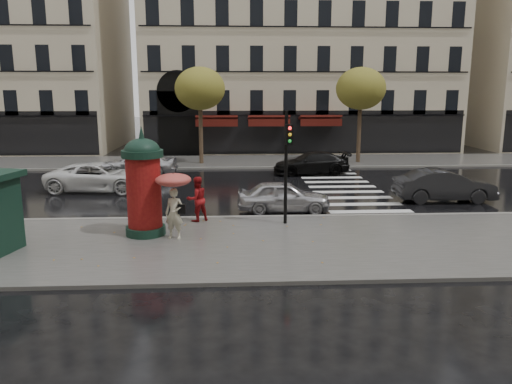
{
  "coord_description": "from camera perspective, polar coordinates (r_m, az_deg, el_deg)",
  "views": [
    {
      "loc": [
        -0.02,
        -16.46,
        5.14
      ],
      "look_at": [
        0.93,
        1.5,
        1.43
      ],
      "focal_mm": 35.0,
      "sensor_mm": 36.0,
      "label": 1
    }
  ],
  "objects": [
    {
      "name": "near_sidewalk",
      "position": [
        16.75,
        -2.82,
        -6.01
      ],
      "size": [
        90.0,
        7.0,
        0.12
      ],
      "primitive_type": "cube",
      "color": "#474744",
      "rests_on": "ground"
    },
    {
      "name": "car_black",
      "position": [
        30.98,
        6.32,
        3.3
      ],
      "size": [
        4.83,
        2.37,
        1.35
      ],
      "primitive_type": "imported",
      "rotation": [
        0.0,
        0.0,
        -1.47
      ],
      "color": "black",
      "rests_on": "ground"
    },
    {
      "name": "woman_umbrella",
      "position": [
        17.06,
        -9.38,
        -0.29
      ],
      "size": [
        1.21,
        1.21,
        2.33
      ],
      "color": "beige",
      "rests_on": "near_sidewalk"
    },
    {
      "name": "tree_far_right",
      "position": [
        35.63,
        11.89,
        11.46
      ],
      "size": [
        3.4,
        3.4,
        6.64
      ],
      "color": "#38281C",
      "rests_on": "ground"
    },
    {
      "name": "near_kerb",
      "position": [
        20.11,
        -2.87,
        -2.96
      ],
      "size": [
        90.0,
        0.25,
        0.14
      ],
      "primitive_type": "cube",
      "color": "slate",
      "rests_on": "ground"
    },
    {
      "name": "far_kerb",
      "position": [
        32.86,
        -2.95,
        2.76
      ],
      "size": [
        90.0,
        0.25,
        0.14
      ],
      "primitive_type": "cube",
      "color": "slate",
      "rests_on": "ground"
    },
    {
      "name": "car_darkgrey",
      "position": [
        24.81,
        20.74,
        0.69
      ],
      "size": [
        4.56,
        1.67,
        1.49
      ],
      "primitive_type": "imported",
      "rotation": [
        0.0,
        0.0,
        1.55
      ],
      "color": "black",
      "rests_on": "ground"
    },
    {
      "name": "zebra_crossing",
      "position": [
        27.24,
        9.81,
        0.62
      ],
      "size": [
        3.6,
        11.75,
        0.01
      ],
      "primitive_type": "cube",
      "color": "silver",
      "rests_on": "ground"
    },
    {
      "name": "far_sidewalk",
      "position": [
        35.83,
        -2.96,
        3.49
      ],
      "size": [
        90.0,
        6.0,
        0.12
      ],
      "primitive_type": "cube",
      "color": "#474744",
      "rests_on": "ground"
    },
    {
      "name": "man_burgundy",
      "position": [
        18.5,
        -12.51,
        -1.56
      ],
      "size": [
        0.91,
        0.63,
        1.76
      ],
      "primitive_type": "imported",
      "rotation": [
        0.0,
        0.0,
        3.23
      ],
      "color": "#571120",
      "rests_on": "near_sidewalk"
    },
    {
      "name": "ground",
      "position": [
        17.25,
        -2.83,
        -5.7
      ],
      "size": [
        160.0,
        160.0,
        0.0
      ],
      "primitive_type": "plane",
      "color": "black",
      "rests_on": "ground"
    },
    {
      "name": "morris_column",
      "position": [
        17.69,
        -12.72,
        0.98
      ],
      "size": [
        1.42,
        1.42,
        3.83
      ],
      "color": "black",
      "rests_on": "near_sidewalk"
    },
    {
      "name": "car_white",
      "position": [
        26.79,
        -17.43,
        1.65
      ],
      "size": [
        5.51,
        2.95,
        1.47
      ],
      "primitive_type": "imported",
      "rotation": [
        0.0,
        0.0,
        1.47
      ],
      "color": "silver",
      "rests_on": "ground"
    },
    {
      "name": "woman_red",
      "position": [
        19.36,
        -6.76,
        -0.8
      ],
      "size": [
        1.07,
        1.01,
        1.74
      ],
      "primitive_type": "imported",
      "rotation": [
        0.0,
        0.0,
        3.7
      ],
      "color": "maroon",
      "rests_on": "near_sidewalk"
    },
    {
      "name": "car_far_silver",
      "position": [
        31.05,
        -13.26,
        3.28
      ],
      "size": [
        4.67,
        2.01,
        1.57
      ],
      "primitive_type": "imported",
      "rotation": [
        0.0,
        0.0,
        -1.6
      ],
      "color": "silver",
      "rests_on": "ground"
    },
    {
      "name": "tree_far_left",
      "position": [
        34.52,
        -6.43,
        11.63
      ],
      "size": [
        3.4,
        3.4,
        6.64
      ],
      "color": "#38281C",
      "rests_on": "ground"
    },
    {
      "name": "car_silver",
      "position": [
        21.26,
        3.17,
        -0.5
      ],
      "size": [
        3.98,
        1.69,
        1.34
      ],
      "primitive_type": "imported",
      "rotation": [
        0.0,
        0.0,
        1.54
      ],
      "color": "#B7B7BC",
      "rests_on": "ground"
    },
    {
      "name": "traffic_light",
      "position": [
        18.56,
        3.54,
        4.08
      ],
      "size": [
        0.31,
        0.42,
        4.26
      ],
      "color": "black",
      "rests_on": "near_sidewalk"
    },
    {
      "name": "bldg_far_corner",
      "position": [
        47.26,
        4.59,
        19.12
      ],
      "size": [
        26.0,
        14.0,
        22.9
      ],
      "color": "#B7A88C",
      "rests_on": "ground"
    }
  ]
}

